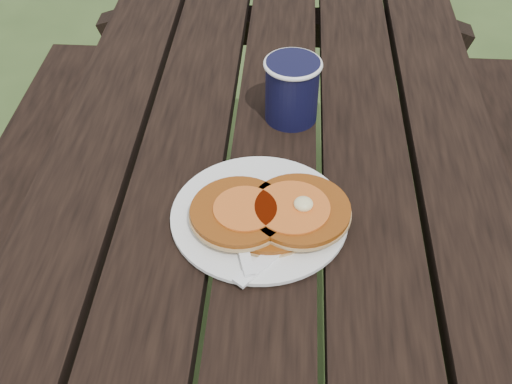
# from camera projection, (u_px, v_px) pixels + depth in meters

# --- Properties ---
(picnic_table) EXTENTS (1.36, 1.80, 0.75)m
(picnic_table) POSITION_uv_depth(u_px,v_px,m) (268.00, 330.00, 1.26)
(picnic_table) COLOR black
(picnic_table) RESTS_ON ground
(plate) EXTENTS (0.26, 0.26, 0.01)m
(plate) POSITION_uv_depth(u_px,v_px,m) (259.00, 217.00, 0.94)
(plate) COLOR white
(plate) RESTS_ON picnic_table
(pancake_stack) EXTENTS (0.23, 0.15, 0.04)m
(pancake_stack) POSITION_uv_depth(u_px,v_px,m) (271.00, 213.00, 0.92)
(pancake_stack) COLOR #8C420F
(pancake_stack) RESTS_ON plate
(knife) EXTENTS (0.13, 0.15, 0.00)m
(knife) POSITION_uv_depth(u_px,v_px,m) (282.00, 246.00, 0.89)
(knife) COLOR white
(knife) RESTS_ON plate
(fork) EXTENTS (0.08, 0.16, 0.01)m
(fork) POSITION_uv_depth(u_px,v_px,m) (242.00, 245.00, 0.88)
(fork) COLOR white
(fork) RESTS_ON plate
(coffee_cup) EXTENTS (0.10, 0.10, 0.11)m
(coffee_cup) POSITION_uv_depth(u_px,v_px,m) (292.00, 87.00, 1.08)
(coffee_cup) COLOR black
(coffee_cup) RESTS_ON picnic_table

